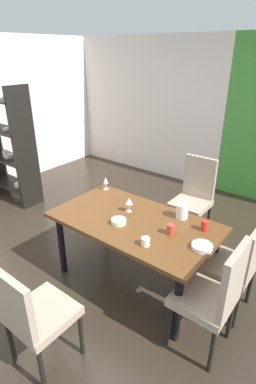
# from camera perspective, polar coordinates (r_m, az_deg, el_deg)

# --- Properties ---
(ground_plane) EXTENTS (5.92, 5.74, 0.02)m
(ground_plane) POSITION_cam_1_polar(r_m,az_deg,el_deg) (3.65, -5.60, -12.99)
(ground_plane) COLOR #31271E
(back_panel_interior) EXTENTS (3.21, 0.10, 2.50)m
(back_panel_interior) POSITION_cam_1_polar(r_m,az_deg,el_deg) (5.99, 3.17, 15.81)
(back_panel_interior) COLOR silver
(back_panel_interior) RESTS_ON ground_plane
(dining_table) EXTENTS (1.62, 0.91, 0.76)m
(dining_table) POSITION_cam_1_polar(r_m,az_deg,el_deg) (2.97, 1.16, -6.90)
(dining_table) COLOR brown
(dining_table) RESTS_ON ground_plane
(chair_right_far) EXTENTS (0.44, 0.44, 0.96)m
(chair_right_far) POSITION_cam_1_polar(r_m,az_deg,el_deg) (2.89, 20.04, -12.53)
(chair_right_far) COLOR tan
(chair_right_far) RESTS_ON ground_plane
(chair_head_far) EXTENTS (0.44, 0.45, 1.06)m
(chair_head_far) POSITION_cam_1_polar(r_m,az_deg,el_deg) (3.91, 12.48, -0.48)
(chair_head_far) COLOR tan
(chair_head_far) RESTS_ON ground_plane
(chair_head_near) EXTENTS (0.44, 0.44, 0.96)m
(chair_head_near) POSITION_cam_1_polar(r_m,az_deg,el_deg) (2.41, -17.77, -21.15)
(chair_head_near) COLOR tan
(chair_head_near) RESTS_ON ground_plane
(chair_right_near) EXTENTS (0.44, 0.44, 1.04)m
(chair_right_near) POSITION_cam_1_polar(r_m,az_deg,el_deg) (2.49, 16.18, -18.20)
(chair_right_near) COLOR tan
(chair_right_near) RESTS_ON ground_plane
(display_shelf) EXTENTS (1.04, 0.38, 1.83)m
(display_shelf) POSITION_cam_1_polar(r_m,az_deg,el_deg) (5.12, -22.16, 8.51)
(display_shelf) COLOR black
(display_shelf) RESTS_ON ground_plane
(wine_glass_center) EXTENTS (0.08, 0.08, 0.15)m
(wine_glass_center) POSITION_cam_1_polar(r_m,az_deg,el_deg) (3.01, 0.21, -1.80)
(wine_glass_center) COLOR silver
(wine_glass_center) RESTS_ON dining_table
(wine_glass_near_window) EXTENTS (0.06, 0.06, 0.15)m
(wine_glass_near_window) POSITION_cam_1_polar(r_m,az_deg,el_deg) (3.51, -4.27, 2.15)
(wine_glass_near_window) COLOR silver
(wine_glass_near_window) RESTS_ON dining_table
(serving_bowl_corner) EXTENTS (0.18, 0.18, 0.04)m
(serving_bowl_corner) POSITION_cam_1_polar(r_m,az_deg,el_deg) (2.59, 13.93, -10.06)
(serving_bowl_corner) COLOR white
(serving_bowl_corner) RESTS_ON dining_table
(serving_bowl_front) EXTENTS (0.14, 0.14, 0.05)m
(serving_bowl_front) POSITION_cam_1_polar(r_m,az_deg,el_deg) (2.85, -1.79, -5.62)
(serving_bowl_front) COLOR silver
(serving_bowl_front) RESTS_ON dining_table
(cup_right) EXTENTS (0.07, 0.07, 0.10)m
(cup_right) POSITION_cam_1_polar(r_m,az_deg,el_deg) (2.83, 14.36, -6.21)
(cup_right) COLOR red
(cup_right) RESTS_ON dining_table
(cup_left) EXTENTS (0.07, 0.07, 0.10)m
(cup_left) POSITION_cam_1_polar(r_m,az_deg,el_deg) (2.71, 8.10, -7.05)
(cup_left) COLOR #BF392F
(cup_left) RESTS_ON dining_table
(cup_west) EXTENTS (0.08, 0.08, 0.08)m
(cup_west) POSITION_cam_1_polar(r_m,az_deg,el_deg) (2.55, 3.36, -9.42)
(cup_west) COLOR white
(cup_west) RESTS_ON dining_table
(pitcher_south) EXTENTS (0.13, 0.12, 0.15)m
(pitcher_south) POSITION_cam_1_polar(r_m,az_deg,el_deg) (2.96, 10.29, -3.57)
(pitcher_south) COLOR white
(pitcher_south) RESTS_ON dining_table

